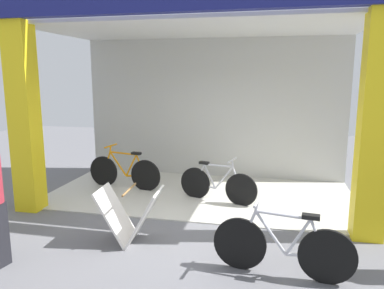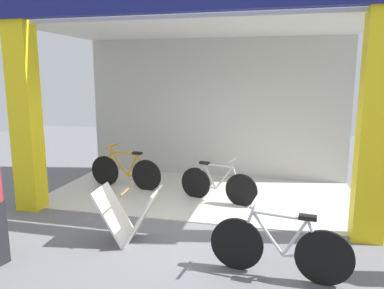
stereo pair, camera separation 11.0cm
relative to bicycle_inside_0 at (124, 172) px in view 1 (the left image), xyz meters
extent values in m
plane|color=slate|center=(1.62, -1.51, -0.36)|extent=(19.91, 19.91, 0.00)
cube|color=beige|center=(1.62, -0.04, -0.35)|extent=(5.95, 2.95, 0.02)
cube|color=#B7B7B2|center=(1.62, 1.44, 1.25)|extent=(5.95, 0.12, 3.24)
cube|color=yellow|center=(-1.14, -1.51, 1.25)|extent=(0.42, 0.36, 3.24)
cube|color=yellow|center=(4.39, -1.51, 1.25)|extent=(0.42, 0.36, 3.24)
cube|color=silver|center=(1.62, -0.04, 2.84)|extent=(5.95, 2.95, 0.06)
cylinder|color=black|center=(0.49, -0.07, -0.04)|extent=(0.65, 0.13, 0.65)
cylinder|color=black|center=(-0.50, 0.07, -0.04)|extent=(0.65, 0.13, 0.65)
cylinder|color=orange|center=(0.26, -0.04, -0.06)|extent=(0.44, 0.10, 0.08)
cylinder|color=orange|center=(0.17, -0.02, 0.15)|extent=(0.29, 0.08, 0.49)
cylinder|color=orange|center=(-0.14, 0.02, 0.16)|extent=(0.40, 0.09, 0.51)
cylinder|color=orange|center=(-0.02, 0.00, 0.39)|extent=(0.62, 0.12, 0.05)
cylinder|color=orange|center=(0.38, -0.05, 0.17)|extent=(0.22, 0.07, 0.44)
cylinder|color=orange|center=(-0.40, 0.06, 0.18)|extent=(0.20, 0.06, 0.45)
cylinder|color=orange|center=(-0.31, 0.04, 0.47)|extent=(0.06, 0.04, 0.14)
cylinder|color=orange|center=(-0.30, 0.04, 0.53)|extent=(0.10, 0.45, 0.03)
cube|color=black|center=(0.29, -0.04, 0.41)|extent=(0.21, 0.13, 0.05)
cylinder|color=black|center=(1.58, -0.30, -0.06)|extent=(0.60, 0.20, 0.61)
cylinder|color=black|center=(2.49, -0.55, -0.06)|extent=(0.60, 0.20, 0.61)
cylinder|color=silver|center=(1.80, -0.36, -0.08)|extent=(0.40, 0.14, 0.08)
cylinder|color=silver|center=(1.88, -0.38, 0.11)|extent=(0.26, 0.10, 0.46)
cylinder|color=silver|center=(2.16, -0.46, 0.12)|extent=(0.37, 0.13, 0.48)
cylinder|color=silver|center=(2.05, -0.43, 0.34)|extent=(0.57, 0.19, 0.05)
cylinder|color=silver|center=(1.68, -0.33, 0.14)|extent=(0.20, 0.09, 0.41)
cylinder|color=silver|center=(2.40, -0.53, 0.14)|extent=(0.18, 0.08, 0.42)
cylinder|color=silver|center=(2.32, -0.50, 0.41)|extent=(0.06, 0.05, 0.13)
cylinder|color=silver|center=(2.31, -0.50, 0.47)|extent=(0.14, 0.42, 0.03)
cube|color=black|center=(1.77, -0.35, 0.36)|extent=(0.20, 0.14, 0.05)
cylinder|color=black|center=(3.67, -2.92, -0.04)|extent=(0.65, 0.12, 0.65)
cylinder|color=black|center=(2.67, -2.79, -0.04)|extent=(0.65, 0.12, 0.65)
cylinder|color=silver|center=(3.43, -2.89, -0.06)|extent=(0.44, 0.09, 0.08)
cylinder|color=silver|center=(3.34, -2.87, 0.15)|extent=(0.29, 0.07, 0.49)
cylinder|color=silver|center=(3.03, -2.84, 0.16)|extent=(0.40, 0.08, 0.51)
cylinder|color=silver|center=(3.16, -2.85, 0.39)|extent=(0.63, 0.11, 0.05)
cylinder|color=silver|center=(3.56, -2.90, 0.17)|extent=(0.22, 0.06, 0.44)
cylinder|color=silver|center=(2.77, -2.80, 0.18)|extent=(0.20, 0.06, 0.45)
cylinder|color=silver|center=(2.86, -2.81, 0.47)|extent=(0.06, 0.04, 0.14)
cylinder|color=silver|center=(2.87, -2.82, 0.53)|extent=(0.09, 0.45, 0.03)
cube|color=black|center=(3.47, -2.89, 0.41)|extent=(0.21, 0.12, 0.05)
cube|color=silver|center=(0.86, -2.38, 0.02)|extent=(0.49, 0.62, 0.79)
cube|color=silver|center=(1.29, -2.35, 0.02)|extent=(0.49, 0.62, 0.79)
cylinder|color=olive|center=(1.08, -2.37, 0.41)|extent=(0.07, 0.59, 0.03)
camera|label=1|loc=(3.01, -7.05, 1.98)|focal=34.71mm
camera|label=2|loc=(3.12, -7.02, 1.98)|focal=34.71mm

